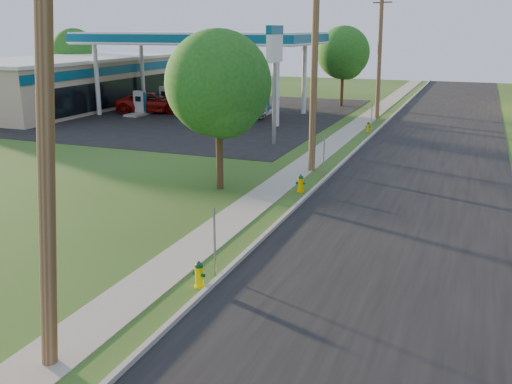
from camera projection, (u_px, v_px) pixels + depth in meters
ground_plane at (122, 349)px, 12.36m from camera, size 140.00×140.00×0.00m
road at (398, 229)px, 19.74m from camera, size 8.00×120.00×0.02m
curb at (288, 214)px, 21.11m from camera, size 0.15×120.00×0.15m
sidewalk at (245, 210)px, 21.74m from camera, size 1.50×120.00×0.03m
forecourt at (180, 113)px, 46.58m from camera, size 26.00×28.00×0.02m
utility_pole_near at (46, 137)px, 10.34m from camera, size 1.40×0.32×9.48m
utility_pole_mid at (314, 67)px, 26.41m from camera, size 1.40×0.32×9.80m
utility_pole_far at (379, 54)px, 42.57m from camera, size 1.40×0.32×9.50m
sign_post_near at (215, 242)px, 15.75m from camera, size 0.05×0.04×2.00m
sign_post_mid at (324, 156)px, 26.32m from camera, size 0.05×0.04×2.00m
sign_post_far at (372, 119)px, 37.24m from camera, size 0.05×0.04×2.00m
gas_canopy at (200, 39)px, 44.26m from camera, size 18.18×9.18×6.40m
fuel_pump_nw at (140, 106)px, 45.47m from camera, size 1.20×3.20×1.90m
fuel_pump_ne at (244, 112)px, 42.33m from camera, size 1.20×3.20×1.90m
fuel_pump_sw at (165, 100)px, 49.05m from camera, size 1.20×3.20×1.90m
fuel_pump_se at (263, 105)px, 45.91m from camera, size 1.20×3.20×1.90m
convenience_store at (68, 82)px, 49.83m from camera, size 10.40×22.40×4.25m
price_pylon at (275, 51)px, 32.57m from camera, size 0.34×2.04×6.85m
tree_verge at (220, 88)px, 23.45m from camera, size 4.43×4.43×6.71m
tree_lot at (344, 55)px, 49.49m from camera, size 4.57×4.57×6.93m
tree_back at (75, 53)px, 57.44m from camera, size 4.43×4.43×6.71m
hydrant_near at (199, 274)px, 15.21m from camera, size 0.39×0.35×0.75m
hydrant_mid at (301, 183)px, 24.08m from camera, size 0.40×0.36×0.78m
hydrant_far at (368, 127)px, 38.06m from camera, size 0.36×0.32×0.69m
car_red at (153, 103)px, 46.55m from camera, size 6.59×4.59×1.67m
car_silver at (239, 109)px, 43.67m from camera, size 4.26×1.89×1.43m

